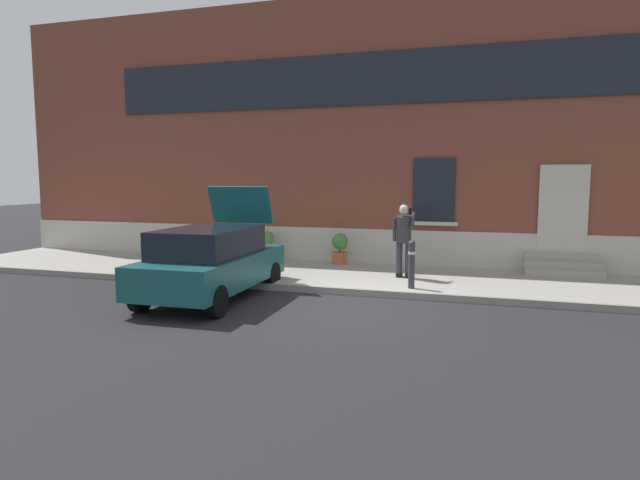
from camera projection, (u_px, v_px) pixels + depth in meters
The scene contains 10 objects.
ground_plane at pixel (349, 306), 10.74m from camera, with size 80.00×80.00×0.00m, color #232326.
sidewalk at pixel (377, 277), 13.39m from camera, with size 24.00×3.60×0.15m, color #99968E.
curb_edge at pixel (360, 292), 11.63m from camera, with size 24.00×0.12×0.15m, color gray.
building_facade at pixel (396, 135), 15.34m from camera, with size 24.00×1.52×7.50m.
entrance_stoop at pixel (562, 266), 13.44m from camera, with size 1.79×0.96×0.48m.
hatchback_car_teal at pixel (212, 261), 11.27m from camera, with size 1.86×4.10×2.34m.
bollard_near_person at pixel (412, 262), 11.64m from camera, with size 0.15×0.15×1.04m.
person_on_phone at pixel (404, 236), 12.83m from camera, with size 0.51×0.49×1.75m.
planter_charcoal at pixel (267, 244), 15.67m from camera, with size 0.44×0.44×0.86m.
planter_terracotta at pixel (340, 248), 14.90m from camera, with size 0.44×0.44×0.86m.
Camera 1 is at (2.55, -10.23, 2.52)m, focal length 30.45 mm.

